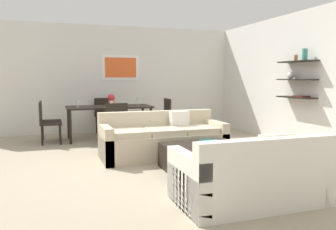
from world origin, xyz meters
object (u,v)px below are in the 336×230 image
at_px(dining_chair_foot, 116,121).
at_px(wine_glass_foot, 112,103).
at_px(decorative_bowl, 209,142).
at_px(dining_chair_head, 104,113).
at_px(loveseat_white, 250,177).
at_px(wine_glass_left_far, 77,102).
at_px(sofa_beige, 163,140).
at_px(dining_table, 109,109).
at_px(dining_chair_right_far, 163,114).
at_px(dining_chair_left_near, 46,120).
at_px(coffee_table, 205,158).
at_px(dining_chair_left_far, 47,118).
at_px(wine_glass_left_near, 78,102).
at_px(wine_glass_right_far, 138,100).
at_px(centerpiece_vase, 111,100).
at_px(candle_jar, 216,142).

relative_size(dining_chair_foot, wine_glass_foot, 6.43).
height_order(decorative_bowl, dining_chair_head, dining_chair_head).
relative_size(loveseat_white, wine_glass_left_far, 10.38).
bearing_deg(sofa_beige, dining_table, 106.02).
xyz_separation_m(dining_chair_right_far, dining_chair_foot, (-1.34, -1.02, 0.00)).
bearing_deg(wine_glass_left_far, dining_table, -8.59).
distance_m(dining_chair_left_near, wine_glass_left_far, 0.80).
xyz_separation_m(loveseat_white, wine_glass_left_far, (-1.52, 4.62, 0.56)).
relative_size(loveseat_white, decorative_bowl, 5.23).
bearing_deg(loveseat_white, coffee_table, 86.46).
relative_size(sofa_beige, dining_chair_left_far, 2.42).
height_order(dining_chair_left_near, dining_chair_right_far, same).
height_order(decorative_bowl, dining_chair_left_near, dining_chair_left_near).
xyz_separation_m(decorative_bowl, wine_glass_foot, (-1.00, 2.76, 0.43)).
relative_size(dining_chair_right_far, wine_glass_left_near, 5.56).
height_order(wine_glass_right_far, centerpiece_vase, centerpiece_vase).
distance_m(coffee_table, wine_glass_left_far, 3.70).
bearing_deg(dining_chair_foot, dining_chair_left_far, 142.83).
bearing_deg(dining_chair_head, wine_glass_right_far, -46.35).
height_order(coffee_table, wine_glass_foot, wine_glass_foot).
height_order(dining_chair_foot, centerpiece_vase, centerpiece_vase).
distance_m(coffee_table, wine_glass_right_far, 3.35).
relative_size(loveseat_white, dining_chair_head, 1.82).
height_order(loveseat_white, candle_jar, loveseat_white).
distance_m(sofa_beige, dining_table, 2.19).
relative_size(dining_chair_head, dining_chair_foot, 1.00).
relative_size(coffee_table, dining_chair_left_near, 1.32).
bearing_deg(coffee_table, sofa_beige, 106.08).
relative_size(loveseat_white, candle_jar, 21.20).
distance_m(coffee_table, dining_chair_left_far, 4.05).
height_order(sofa_beige, dining_chair_left_far, dining_chair_left_far).
xyz_separation_m(candle_jar, dining_chair_foot, (-1.09, 2.31, 0.09)).
xyz_separation_m(decorative_bowl, wine_glass_right_far, (-0.31, 3.22, 0.46)).
xyz_separation_m(dining_chair_right_far, wine_glass_foot, (-1.34, -0.55, 0.34)).
bearing_deg(dining_chair_head, wine_glass_left_near, -126.52).
xyz_separation_m(dining_chair_foot, wine_glass_left_near, (-0.69, 0.72, 0.36)).
distance_m(wine_glass_left_near, wine_glass_right_far, 1.40).
bearing_deg(sofa_beige, dining_chair_head, 101.60).
relative_size(sofa_beige, decorative_bowl, 6.97).
height_order(decorative_bowl, dining_chair_right_far, dining_chair_right_far).
xyz_separation_m(wine_glass_foot, wine_glass_left_far, (-0.69, 0.47, 0.01)).
height_order(loveseat_white, decorative_bowl, loveseat_white).
height_order(dining_chair_head, wine_glass_foot, wine_glass_foot).
xyz_separation_m(dining_chair_left_near, dining_chair_left_far, (0.00, 0.38, 0.00)).
relative_size(dining_table, wine_glass_foot, 13.67).
bearing_deg(dining_chair_right_far, wine_glass_left_far, -177.60).
height_order(dining_chair_left_far, centerpiece_vase, centerpiece_vase).
distance_m(decorative_bowl, wine_glass_right_far, 3.27).
bearing_deg(dining_chair_right_far, dining_chair_left_near, -171.96).
bearing_deg(wine_glass_left_near, sofa_beige, -56.88).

